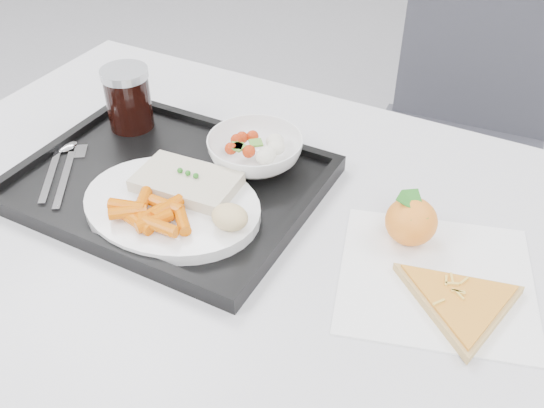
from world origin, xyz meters
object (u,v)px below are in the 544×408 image
(table, at_px, (249,253))
(salad_bowl, at_px, (255,151))
(tray, at_px, (169,183))
(cola_glass, at_px, (128,97))
(dinner_plate, at_px, (172,206))
(tangerine, at_px, (411,221))
(pizza_slice, at_px, (461,302))
(chair, at_px, (464,120))

(table, height_order, salad_bowl, salad_bowl)
(table, height_order, tray, tray)
(cola_glass, bearing_deg, tray, -34.39)
(tray, bearing_deg, salad_bowl, 46.86)
(dinner_plate, relative_size, salad_bowl, 1.78)
(table, xyz_separation_m, salad_bowl, (-0.05, 0.11, 0.11))
(tangerine, bearing_deg, table, -162.94)
(salad_bowl, relative_size, pizza_slice, 0.64)
(chair, distance_m, cola_glass, 0.88)
(tray, xyz_separation_m, pizza_slice, (0.47, -0.03, 0.00))
(tray, xyz_separation_m, tangerine, (0.37, 0.06, 0.03))
(table, xyz_separation_m, tangerine, (0.22, 0.07, 0.10))
(tray, bearing_deg, tangerine, 9.11)
(table, relative_size, cola_glass, 11.11)
(dinner_plate, distance_m, tangerine, 0.34)
(dinner_plate, bearing_deg, chair, 73.32)
(chair, relative_size, tangerine, 11.09)
(chair, distance_m, dinner_plate, 0.92)
(cola_glass, bearing_deg, table, -20.52)
(table, xyz_separation_m, pizza_slice, (0.32, -0.02, 0.08))
(table, xyz_separation_m, cola_glass, (-0.30, 0.11, 0.14))
(chair, relative_size, salad_bowl, 6.11)
(table, relative_size, pizza_slice, 5.02)
(tray, relative_size, cola_glass, 4.17)
(chair, height_order, tangerine, chair)
(salad_bowl, height_order, cola_glass, cola_glass)
(table, relative_size, tray, 2.67)
(dinner_plate, distance_m, pizza_slice, 0.42)
(tray, height_order, tangerine, tangerine)
(tray, distance_m, tangerine, 0.38)
(chair, bearing_deg, tray, -111.01)
(tray, distance_m, pizza_slice, 0.47)
(tray, relative_size, salad_bowl, 2.96)
(chair, height_order, dinner_plate, chair)
(chair, xyz_separation_m, tangerine, (0.06, -0.74, 0.25))
(tray, relative_size, pizza_slice, 1.88)
(dinner_plate, relative_size, pizza_slice, 1.13)
(tray, relative_size, tangerine, 5.37)
(chair, bearing_deg, cola_glass, -123.35)
(salad_bowl, height_order, tangerine, tangerine)
(salad_bowl, distance_m, tangerine, 0.28)
(cola_glass, bearing_deg, pizza_slice, -12.36)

